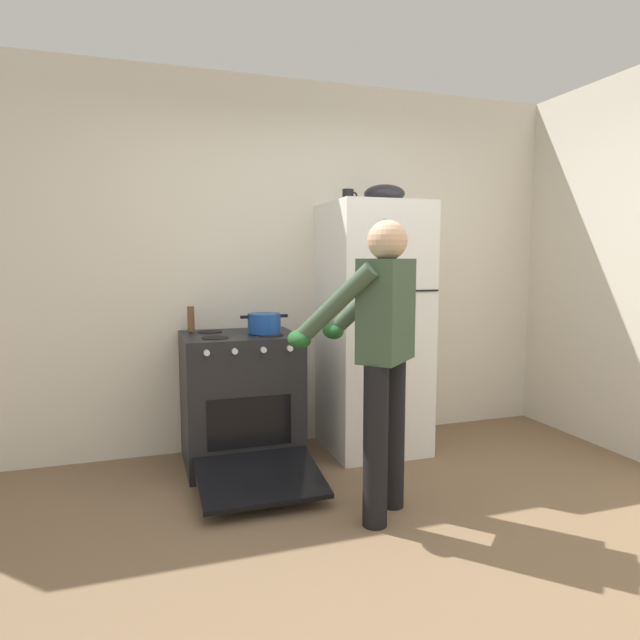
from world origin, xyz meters
The scene contains 9 objects.
ground centered at (0.00, 0.00, 0.00)m, with size 8.00×8.00×0.00m, color brown.
kitchen_wall_back centered at (0.00, 1.95, 1.35)m, with size 6.00×0.10×2.70m, color silver.
refrigerator centered at (0.51, 1.57, 0.90)m, with size 0.68×0.72×1.80m.
stove_range centered at (-0.46, 1.55, 0.44)m, with size 0.76×1.21×0.90m.
person_cook centered at (0.11, 0.57, 0.96)m, with size 0.69×0.72×1.60m.
red_pot centered at (-0.30, 1.52, 0.97)m, with size 0.32×0.22×0.13m.
coffee_mug centered at (0.34, 1.62, 1.84)m, with size 0.11×0.08×0.10m.
pepper_mill centered at (-0.76, 1.77, 0.99)m, with size 0.05×0.05×0.17m, color brown.
mixing_bowl centered at (0.59, 1.57, 1.86)m, with size 0.29×0.29×0.13m, color black.
Camera 1 is at (-1.11, -2.07, 1.39)m, focal length 30.76 mm.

